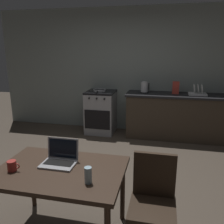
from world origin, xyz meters
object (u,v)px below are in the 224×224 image
object	(u,v)px
stove_oven	(101,112)
dining_table	(61,176)
laptop	(60,159)
drinking_glass	(88,175)
coffee_mug	(12,166)
dish_rack	(198,92)
electric_kettle	(144,87)
cereal_box	(176,88)
frying_pan	(99,90)
chair	(153,197)

from	to	relation	value
stove_oven	dining_table	size ratio (longest dim) A/B	0.78
laptop	drinking_glass	world-z (taller)	laptop
coffee_mug	dish_rack	size ratio (longest dim) A/B	0.35
electric_kettle	dish_rack	xyz separation A→B (m)	(1.04, 0.00, -0.06)
electric_kettle	cereal_box	xyz separation A→B (m)	(0.62, 0.02, 0.01)
dining_table	dish_rack	size ratio (longest dim) A/B	3.45
laptop	frying_pan	xyz separation A→B (m)	(-0.39, 2.85, 0.18)
laptop	stove_oven	bearing A→B (deg)	86.79
stove_oven	frying_pan	distance (m)	0.48
laptop	drinking_glass	distance (m)	0.46
coffee_mug	dish_rack	world-z (taller)	dish_rack
dining_table	frying_pan	world-z (taller)	frying_pan
stove_oven	frying_pan	size ratio (longest dim) A/B	2.06
electric_kettle	coffee_mug	xyz separation A→B (m)	(-0.92, -3.10, -0.27)
chair	stove_oven	bearing A→B (deg)	106.03
stove_oven	drinking_glass	bearing A→B (deg)	-76.71
dining_table	laptop	xyz separation A→B (m)	(-0.05, 0.10, 0.12)
dining_table	chair	size ratio (longest dim) A/B	1.32
electric_kettle	dining_table	bearing A→B (deg)	-99.59
laptop	coffee_mug	bearing A→B (deg)	-158.50
chair	drinking_glass	world-z (taller)	chair
coffee_mug	dish_rack	distance (m)	3.67
dining_table	frying_pan	distance (m)	3.00
electric_kettle	dish_rack	bearing A→B (deg)	0.00
stove_oven	laptop	bearing A→B (deg)	-82.68
coffee_mug	cereal_box	bearing A→B (deg)	63.85
dining_table	electric_kettle	distance (m)	3.05
dining_table	cereal_box	bearing A→B (deg)	69.51
frying_pan	coffee_mug	xyz separation A→B (m)	(0.03, -3.08, -0.18)
stove_oven	electric_kettle	xyz separation A→B (m)	(0.92, 0.00, 0.57)
drinking_glass	frying_pan	bearing A→B (deg)	103.76
dish_rack	coffee_mug	bearing A→B (deg)	-122.17
chair	coffee_mug	size ratio (longest dim) A/B	7.43
laptop	dish_rack	bearing A→B (deg)	50.53
chair	cereal_box	xyz separation A→B (m)	(0.27, 2.97, 0.52)
drinking_glass	dish_rack	size ratio (longest dim) A/B	0.41
chair	coffee_mug	distance (m)	1.30
stove_oven	dish_rack	world-z (taller)	dish_rack
laptop	cereal_box	bearing A→B (deg)	57.44
drinking_glass	coffee_mug	bearing A→B (deg)	176.70
stove_oven	laptop	distance (m)	2.92
chair	drinking_glass	size ratio (longest dim) A/B	6.37
frying_pan	coffee_mug	size ratio (longest dim) A/B	3.70
frying_pan	cereal_box	xyz separation A→B (m)	(1.56, 0.05, 0.10)
cereal_box	stove_oven	bearing A→B (deg)	-179.16
dining_table	frying_pan	bearing A→B (deg)	98.50
laptop	frying_pan	distance (m)	2.88
frying_pan	electric_kettle	bearing A→B (deg)	1.68
chair	cereal_box	bearing A→B (deg)	77.45
dining_table	chair	bearing A→B (deg)	2.45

